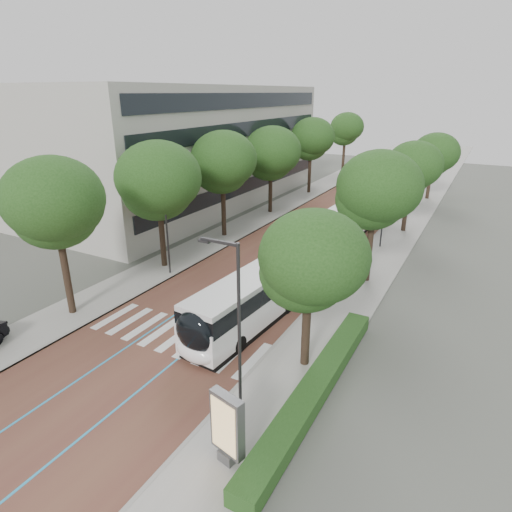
{
  "coord_description": "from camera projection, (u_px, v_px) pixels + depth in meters",
  "views": [
    {
      "loc": [
        14.49,
        -15.68,
        13.3
      ],
      "look_at": [
        0.9,
        9.18,
        2.4
      ],
      "focal_mm": 30.0,
      "sensor_mm": 36.0,
      "label": 1
    }
  ],
  "objects": [
    {
      "name": "streetlight_near",
      "position": [
        235.0,
        321.0,
        16.95
      ],
      "size": [
        1.82,
        0.2,
        8.0
      ],
      "color": "#2B2B2E",
      "rests_on": "sidewalk_right"
    },
    {
      "name": "sidewalk_right",
      "position": [
        420.0,
        205.0,
        53.47
      ],
      "size": [
        4.0,
        140.0,
        0.12
      ],
      "primitive_type": "cube",
      "color": "#9C9993",
      "rests_on": "ground"
    },
    {
      "name": "bus_queued_3",
      "position": [
        416.0,
        165.0,
        73.37
      ],
      "size": [
        3.16,
        12.51,
        3.2
      ],
      "rotation": [
        0.0,
        0.0,
        -0.05
      ],
      "color": "white",
      "rests_on": "ground"
    },
    {
      "name": "kerb_left",
      "position": [
        321.0,
        194.0,
        59.34
      ],
      "size": [
        0.2,
        140.0,
        0.14
      ],
      "primitive_type": "cube",
      "color": "gray",
      "rests_on": "ground"
    },
    {
      "name": "bus_queued_2",
      "position": [
        398.0,
        177.0,
        62.75
      ],
      "size": [
        3.2,
        12.52,
        3.2
      ],
      "rotation": [
        0.0,
        0.0,
        0.06
      ],
      "color": "white",
      "rests_on": "ground"
    },
    {
      "name": "office_building",
      "position": [
        185.0,
        146.0,
        53.24
      ],
      "size": [
        18.11,
        40.0,
        14.0
      ],
      "color": "#AFABA2",
      "rests_on": "ground"
    },
    {
      "name": "ground",
      "position": [
        164.0,
        344.0,
        24.1
      ],
      "size": [
        160.0,
        160.0,
        0.0
      ],
      "primitive_type": "plane",
      "color": "#51544C",
      "rests_on": "ground"
    },
    {
      "name": "trees_right",
      "position": [
        400.0,
        181.0,
        37.51
      ],
      "size": [
        5.87,
        47.54,
        9.15
      ],
      "color": "black",
      "rests_on": "ground"
    },
    {
      "name": "ad_panel",
      "position": [
        227.0,
        427.0,
        15.8
      ],
      "size": [
        1.5,
        0.72,
        3.02
      ],
      "rotation": [
        0.0,
        0.0,
        -0.23
      ],
      "color": "#59595B",
      "rests_on": "sidewalk_right"
    },
    {
      "name": "trees_left",
      "position": [
        251.0,
        158.0,
        44.19
      ],
      "size": [
        6.46,
        60.59,
        9.7
      ],
      "color": "black",
      "rests_on": "ground"
    },
    {
      "name": "kerb_right",
      "position": [
        405.0,
        203.0,
        54.32
      ],
      "size": [
        0.2,
        140.0,
        0.14
      ],
      "primitive_type": "cube",
      "color": "gray",
      "rests_on": "ground"
    },
    {
      "name": "lane_line_left",
      "position": [
        349.0,
        197.0,
        57.56
      ],
      "size": [
        0.12,
        126.0,
        0.01
      ],
      "primitive_type": "cube",
      "color": "#2793C5",
      "rests_on": "road"
    },
    {
      "name": "zebra_crossing",
      "position": [
        178.0,
        336.0,
        24.82
      ],
      "size": [
        10.55,
        3.6,
        0.01
      ],
      "color": "silver",
      "rests_on": "ground"
    },
    {
      "name": "hedge",
      "position": [
        316.0,
        386.0,
        19.84
      ],
      "size": [
        1.2,
        14.0,
        0.8
      ],
      "primitive_type": "cube",
      "color": "#1C4217",
      "rests_on": "sidewalk_right"
    },
    {
      "name": "bus_queued_0",
      "position": [
        350.0,
        219.0,
        41.81
      ],
      "size": [
        2.98,
        12.48,
        3.2
      ],
      "rotation": [
        0.0,
        0.0,
        -0.04
      ],
      "color": "white",
      "rests_on": "ground"
    },
    {
      "name": "road",
      "position": [
        361.0,
        199.0,
        56.85
      ],
      "size": [
        11.0,
        140.0,
        0.02
      ],
      "primitive_type": "cube",
      "color": "brown",
      "rests_on": "ground"
    },
    {
      "name": "lead_bus",
      "position": [
        279.0,
        282.0,
        28.12
      ],
      "size": [
        3.95,
        18.53,
        3.2
      ],
      "rotation": [
        0.0,
        0.0,
        -0.08
      ],
      "color": "black",
      "rests_on": "ground"
    },
    {
      "name": "lamp_post_left",
      "position": [
        166.0,
        223.0,
        31.91
      ],
      "size": [
        0.14,
        0.14,
        8.0
      ],
      "primitive_type": "cylinder",
      "color": "#2B2B2E",
      "rests_on": "sidewalk_left"
    },
    {
      "name": "streetlight_far",
      "position": [
        383.0,
        195.0,
        37.42
      ],
      "size": [
        1.82,
        0.2,
        8.0
      ],
      "color": "#2B2B2E",
      "rests_on": "sidewalk_right"
    },
    {
      "name": "bus_queued_1",
      "position": [
        379.0,
        194.0,
        52.27
      ],
      "size": [
        3.2,
        12.52,
        3.2
      ],
      "rotation": [
        0.0,
        0.0,
        -0.06
      ],
      "color": "white",
      "rests_on": "ground"
    },
    {
      "name": "lane_line_right",
      "position": [
        373.0,
        200.0,
        56.13
      ],
      "size": [
        0.12,
        126.0,
        0.01
      ],
      "primitive_type": "cube",
      "color": "#2793C5",
      "rests_on": "road"
    },
    {
      "name": "sidewalk_left",
      "position": [
        309.0,
        192.0,
        60.19
      ],
      "size": [
        4.0,
        140.0,
        0.12
      ],
      "primitive_type": "cube",
      "color": "#9C9993",
      "rests_on": "ground"
    }
  ]
}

